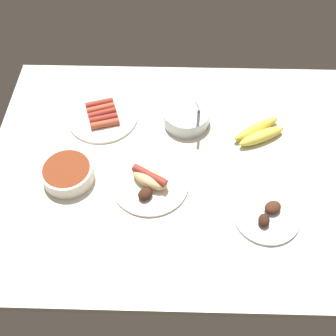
{
  "coord_description": "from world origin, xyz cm",
  "views": [
    {
      "loc": [
        -2.54,
        -74.45,
        98.59
      ],
      "look_at": [
        -4.27,
        -4.13,
        3.0
      ],
      "focal_mm": 42.91,
      "sensor_mm": 36.0,
      "label": 1
    }
  ],
  "objects_px": {
    "plate_grilled_meat": "(267,214)",
    "bowl_chili": "(68,173)",
    "plate_sausages": "(103,116)",
    "banana_bunch": "(259,133)",
    "plate_hotdog_assembled": "(150,181)",
    "bowl_coleslaw": "(186,116)"
  },
  "relations": [
    {
      "from": "plate_grilled_meat",
      "to": "banana_bunch",
      "type": "relative_size",
      "value": 1.06
    },
    {
      "from": "plate_grilled_meat",
      "to": "banana_bunch",
      "type": "bearing_deg",
      "value": 88.28
    },
    {
      "from": "plate_hotdog_assembled",
      "to": "plate_sausages",
      "type": "bearing_deg",
      "value": 122.74
    },
    {
      "from": "plate_grilled_meat",
      "to": "banana_bunch",
      "type": "distance_m",
      "value": 0.3
    },
    {
      "from": "plate_grilled_meat",
      "to": "bowl_chili",
      "type": "distance_m",
      "value": 0.59
    },
    {
      "from": "plate_grilled_meat",
      "to": "bowl_coleslaw",
      "type": "height_order",
      "value": "bowl_coleslaw"
    },
    {
      "from": "bowl_chili",
      "to": "bowl_coleslaw",
      "type": "height_order",
      "value": "bowl_coleslaw"
    },
    {
      "from": "bowl_chili",
      "to": "plate_hotdog_assembled",
      "type": "xyz_separation_m",
      "value": [
        0.24,
        -0.02,
        -0.01
      ]
    },
    {
      "from": "bowl_chili",
      "to": "bowl_coleslaw",
      "type": "distance_m",
      "value": 0.42
    },
    {
      "from": "plate_sausages",
      "to": "bowl_coleslaw",
      "type": "distance_m",
      "value": 0.28
    },
    {
      "from": "banana_bunch",
      "to": "bowl_chili",
      "type": "bearing_deg",
      "value": -162.91
    },
    {
      "from": "plate_sausages",
      "to": "plate_grilled_meat",
      "type": "relative_size",
      "value": 1.25
    },
    {
      "from": "plate_hotdog_assembled",
      "to": "plate_grilled_meat",
      "type": "bearing_deg",
      "value": -16.45
    },
    {
      "from": "bowl_chili",
      "to": "bowl_coleslaw",
      "type": "relative_size",
      "value": 1.0
    },
    {
      "from": "plate_sausages",
      "to": "plate_grilled_meat",
      "type": "bearing_deg",
      "value": -35.99
    },
    {
      "from": "plate_sausages",
      "to": "bowl_chili",
      "type": "relative_size",
      "value": 1.54
    },
    {
      "from": "plate_sausages",
      "to": "bowl_chili",
      "type": "bearing_deg",
      "value": -105.74
    },
    {
      "from": "plate_grilled_meat",
      "to": "banana_bunch",
      "type": "height_order",
      "value": "plate_grilled_meat"
    },
    {
      "from": "plate_grilled_meat",
      "to": "bowl_chili",
      "type": "xyz_separation_m",
      "value": [
        -0.57,
        0.12,
        0.02
      ]
    },
    {
      "from": "banana_bunch",
      "to": "plate_hotdog_assembled",
      "type": "distance_m",
      "value": 0.39
    },
    {
      "from": "plate_hotdog_assembled",
      "to": "banana_bunch",
      "type": "bearing_deg",
      "value": 30.05
    },
    {
      "from": "banana_bunch",
      "to": "bowl_coleslaw",
      "type": "bearing_deg",
      "value": 165.86
    }
  ]
}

